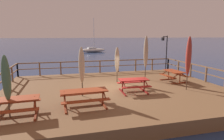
% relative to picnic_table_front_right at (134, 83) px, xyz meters
% --- Properties ---
extents(ground_plane, '(600.00, 600.00, 0.00)m').
position_rel_picnic_table_front_right_xyz_m(ground_plane, '(-0.81, 1.08, -1.17)').
color(ground_plane, navy).
extents(wooden_deck, '(13.49, 10.47, 0.62)m').
position_rel_picnic_table_front_right_xyz_m(wooden_deck, '(-0.81, 1.08, -0.86)').
color(wooden_deck, brown).
rests_on(wooden_deck, ground).
extents(railing_waterside_far, '(13.29, 0.10, 1.09)m').
position_rel_picnic_table_front_right_xyz_m(railing_waterside_far, '(-0.81, 6.17, 0.19)').
color(railing_waterside_far, brown).
rests_on(railing_waterside_far, wooden_deck).
extents(railing_side_right, '(0.10, 10.27, 1.09)m').
position_rel_picnic_table_front_right_xyz_m(railing_side_right, '(5.79, 1.08, 0.19)').
color(railing_side_right, brown).
rests_on(railing_side_right, wooden_deck).
extents(picnic_table_front_right, '(1.72, 1.46, 0.78)m').
position_rel_picnic_table_front_right_xyz_m(picnic_table_front_right, '(0.00, 0.00, 0.00)').
color(picnic_table_front_right, maroon).
rests_on(picnic_table_front_right, wooden_deck).
extents(picnic_table_mid_right, '(2.23, 1.52, 0.78)m').
position_rel_picnic_table_front_right_xyz_m(picnic_table_mid_right, '(-5.94, -2.10, 0.01)').
color(picnic_table_mid_right, '#993819').
rests_on(picnic_table_mid_right, wooden_deck).
extents(picnic_table_back_left, '(1.54, 1.75, 0.78)m').
position_rel_picnic_table_front_right_xyz_m(picnic_table_back_left, '(3.69, 1.74, -0.00)').
color(picnic_table_back_left, '#993819').
rests_on(picnic_table_back_left, wooden_deck).
extents(picnic_table_mid_left, '(2.17, 1.49, 0.78)m').
position_rel_picnic_table_front_right_xyz_m(picnic_table_mid_left, '(-2.99, -1.61, 0.01)').
color(picnic_table_mid_left, '#993819').
rests_on(picnic_table_mid_left, wooden_deck).
extents(patio_umbrella_short_mid, '(0.32, 0.32, 3.19)m').
position_rel_picnic_table_front_right_xyz_m(patio_umbrella_short_mid, '(3.27, -0.32, 1.48)').
color(patio_umbrella_short_mid, '#4C3828').
rests_on(patio_umbrella_short_mid, wooden_deck).
extents(patio_umbrella_tall_mid_left, '(0.32, 0.32, 2.52)m').
position_rel_picnic_table_front_right_xyz_m(patio_umbrella_tall_mid_left, '(-6.00, -2.16, 1.05)').
color(patio_umbrella_tall_mid_left, '#4C3828').
rests_on(patio_umbrella_tall_mid_left, wooden_deck).
extents(patio_umbrella_short_front, '(0.32, 0.32, 3.21)m').
position_rel_picnic_table_front_right_xyz_m(patio_umbrella_short_front, '(1.97, 2.82, 1.49)').
color(patio_umbrella_short_front, '#4C3828').
rests_on(patio_umbrella_short_front, wooden_deck).
extents(patio_umbrella_tall_front, '(0.32, 0.32, 2.46)m').
position_rel_picnic_table_front_right_xyz_m(patio_umbrella_tall_front, '(-0.25, 2.60, 1.01)').
color(patio_umbrella_tall_front, '#4C3828').
rests_on(patio_umbrella_tall_front, wooden_deck).
extents(patio_umbrella_short_back, '(0.32, 0.32, 2.65)m').
position_rel_picnic_table_front_right_xyz_m(patio_umbrella_short_back, '(-2.93, -0.05, 1.13)').
color(patio_umbrella_short_back, '#4C3828').
rests_on(patio_umbrella_short_back, wooden_deck).
extents(lamp_post_hooked, '(0.67, 0.32, 3.20)m').
position_rel_picnic_table_front_right_xyz_m(lamp_post_hooked, '(5.05, 5.55, 1.56)').
color(lamp_post_hooked, black).
rests_on(lamp_post_hooked, wooden_deck).
extents(sailboat_distant, '(6.18, 2.54, 7.72)m').
position_rel_picnic_table_front_right_xyz_m(sailboat_distant, '(2.82, 34.51, -0.65)').
color(sailboat_distant, white).
rests_on(sailboat_distant, ground).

